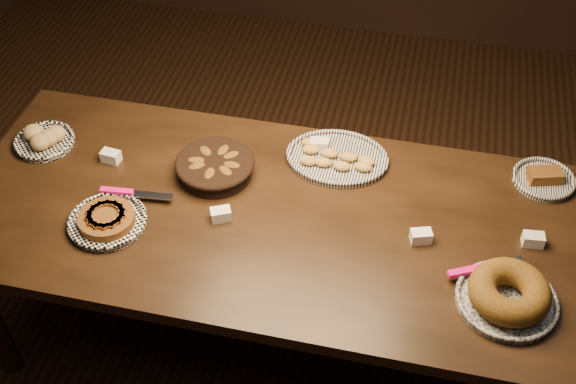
% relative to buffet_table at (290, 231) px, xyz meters
% --- Properties ---
extents(ground, '(5.00, 5.00, 0.00)m').
position_rel_buffet_table_xyz_m(ground, '(0.00, 0.00, -0.68)').
color(ground, black).
rests_on(ground, ground).
extents(buffet_table, '(2.40, 1.00, 0.75)m').
position_rel_buffet_table_xyz_m(buffet_table, '(0.00, 0.00, 0.00)').
color(buffet_table, black).
rests_on(buffet_table, ground).
extents(apple_tart_plate, '(0.32, 0.31, 0.05)m').
position_rel_buffet_table_xyz_m(apple_tart_plate, '(-0.61, -0.17, 0.09)').
color(apple_tart_plate, white).
rests_on(apple_tart_plate, buffet_table).
extents(madeleine_platter, '(0.39, 0.31, 0.04)m').
position_rel_buffet_table_xyz_m(madeleine_platter, '(0.11, 0.33, 0.09)').
color(madeleine_platter, black).
rests_on(madeleine_platter, buffet_table).
extents(bundt_cake_plate, '(0.36, 0.35, 0.10)m').
position_rel_buffet_table_xyz_m(bundt_cake_plate, '(0.74, -0.22, 0.12)').
color(bundt_cake_plate, black).
rests_on(bundt_cake_plate, buffet_table).
extents(croissant_basket, '(0.33, 0.33, 0.07)m').
position_rel_buffet_table_xyz_m(croissant_basket, '(-0.32, 0.15, 0.12)').
color(croissant_basket, black).
rests_on(croissant_basket, buffet_table).
extents(bread_roll_plate, '(0.23, 0.23, 0.07)m').
position_rel_buffet_table_xyz_m(bread_roll_plate, '(-1.02, 0.17, 0.10)').
color(bread_roll_plate, white).
rests_on(bread_roll_plate, buffet_table).
extents(loaf_plate, '(0.23, 0.23, 0.05)m').
position_rel_buffet_table_xyz_m(loaf_plate, '(0.87, 0.38, 0.09)').
color(loaf_plate, black).
rests_on(loaf_plate, buffet_table).
extents(tent_cards, '(1.63, 0.51, 0.04)m').
position_rel_buffet_table_xyz_m(tent_cards, '(0.07, 0.10, 0.10)').
color(tent_cards, white).
rests_on(tent_cards, buffet_table).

